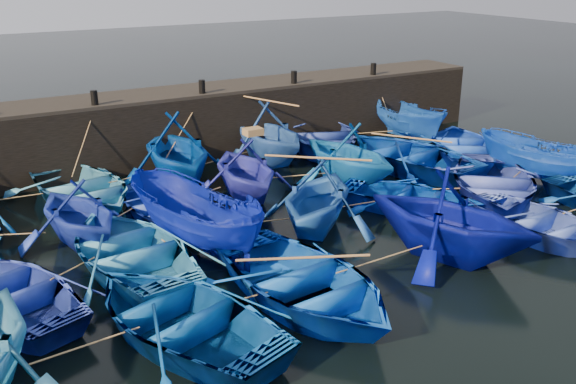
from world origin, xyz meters
TOP-DOWN VIEW (x-y plane):
  - ground at (0.00, 0.00)m, footprint 120.00×120.00m
  - quay_wall at (0.00, 10.50)m, footprint 26.00×2.50m
  - quay_top at (0.00, 10.50)m, footprint 26.00×2.50m
  - bollard_1 at (-4.00, 9.60)m, footprint 0.24×0.24m
  - bollard_2 at (0.00, 9.60)m, footprint 0.24×0.24m
  - bollard_3 at (4.00, 9.60)m, footprint 0.24×0.24m
  - bollard_4 at (8.00, 9.60)m, footprint 0.24×0.24m
  - boat_1 at (-5.28, 7.23)m, footprint 4.71×5.90m
  - boat_2 at (-1.94, 7.49)m, footprint 4.67×5.24m
  - boat_3 at (1.98, 8.10)m, footprint 3.91×4.53m
  - boat_4 at (4.59, 8.39)m, footprint 6.04×6.93m
  - boat_5 at (8.64, 7.79)m, footprint 1.98×4.54m
  - boat_7 at (-6.03, 4.09)m, footprint 3.89×4.30m
  - boat_8 at (-3.52, 4.62)m, footprint 3.25×4.43m
  - boat_9 at (-0.53, 5.01)m, footprint 3.93×4.40m
  - boat_10 at (3.16, 4.51)m, footprint 4.17×4.68m
  - boat_11 at (6.06, 4.69)m, footprint 4.91×6.28m
  - boat_12 at (8.78, 4.73)m, footprint 5.99×6.32m
  - boat_13 at (-8.26, 1.27)m, footprint 4.71×5.55m
  - boat_14 at (-5.29, 1.93)m, footprint 4.26×5.63m
  - boat_15 at (-3.51, 2.11)m, footprint 3.16×5.11m
  - boat_16 at (0.07, 1.67)m, footprint 5.40×5.35m
  - boat_17 at (3.39, 1.49)m, footprint 5.11×5.44m
  - boat_18 at (6.34, 0.93)m, footprint 6.61×6.80m
  - boat_19 at (9.03, 1.34)m, footprint 3.32×4.57m
  - boat_21 at (-5.33, -1.68)m, footprint 5.18×6.11m
  - boat_22 at (-2.47, -1.72)m, footprint 4.48×5.86m
  - boat_23 at (2.05, -1.57)m, footprint 5.38×5.74m
  - boat_24 at (5.18, -1.94)m, footprint 3.55×4.77m
  - wooden_crate at (-0.23, 5.01)m, footprint 0.56×0.45m
  - mooring_ropes at (-0.16, 5.01)m, footprint 17.61×11.57m
  - loose_oars at (1.41, 3.19)m, footprint 10.79×11.90m

SIDE VIEW (x-z plane):
  - ground at x=0.00m, z-range 0.00..0.00m
  - boat_8 at x=-3.52m, z-range 0.00..0.90m
  - boat_17 at x=3.39m, z-range 0.00..0.92m
  - boat_24 at x=5.18m, z-range 0.00..0.95m
  - boat_13 at x=-8.26m, z-range 0.00..0.98m
  - boat_12 at x=8.78m, z-range 0.00..1.07m
  - boat_21 at x=-5.33m, z-range 0.00..1.08m
  - boat_1 at x=-5.28m, z-range 0.00..1.09m
  - boat_14 at x=-5.29m, z-range 0.00..1.10m
  - boat_22 at x=-2.47m, z-range 0.00..1.14m
  - boat_18 at x=6.34m, z-range 0.00..1.15m
  - boat_11 at x=6.06m, z-range 0.00..1.19m
  - boat_4 at x=4.59m, z-range 0.00..1.20m
  - boat_19 at x=9.03m, z-range 0.00..1.66m
  - boat_5 at x=8.64m, z-range 0.00..1.72m
  - mooring_ropes at x=-0.16m, z-range -0.17..1.93m
  - boat_15 at x=-3.51m, z-range 0.00..1.85m
  - boat_7 at x=-6.03m, z-range 0.00..1.97m
  - boat_9 at x=-0.53m, z-range 0.00..2.10m
  - boat_16 at x=0.07m, z-range 0.00..2.15m
  - boat_10 at x=3.16m, z-range 0.00..2.25m
  - boat_3 at x=1.98m, z-range 0.00..2.37m
  - boat_23 at x=2.05m, z-range 0.00..2.42m
  - quay_wall at x=0.00m, z-range 0.00..2.50m
  - boat_2 at x=-1.94m, z-range 0.00..2.51m
  - loose_oars at x=1.41m, z-range 1.09..2.39m
  - wooden_crate at x=-0.23m, z-range 2.10..2.32m
  - quay_top at x=0.00m, z-range 2.50..2.62m
  - bollard_1 at x=-4.00m, z-range 2.62..3.12m
  - bollard_2 at x=0.00m, z-range 2.62..3.12m
  - bollard_3 at x=4.00m, z-range 2.62..3.12m
  - bollard_4 at x=8.00m, z-range 2.62..3.12m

